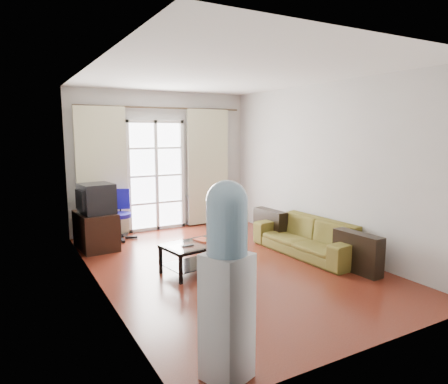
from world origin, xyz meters
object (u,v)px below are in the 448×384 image
(sofa, at_px, (308,237))
(water_cooler, at_px, (227,278))
(crt_tv, at_px, (95,199))
(coffee_table, at_px, (199,253))
(task_chair, at_px, (120,225))
(tv_stand, at_px, (96,230))

(sofa, relative_size, water_cooler, 1.24)
(sofa, xyz_separation_m, crt_tv, (-2.88, 1.87, 0.57))
(sofa, relative_size, coffee_table, 1.81)
(coffee_table, height_order, water_cooler, water_cooler)
(crt_tv, bearing_deg, task_chair, 35.90)
(sofa, distance_m, coffee_table, 1.85)
(coffee_table, xyz_separation_m, water_cooler, (-0.87, -2.32, 0.57))
(crt_tv, height_order, task_chair, crt_tv)
(tv_stand, bearing_deg, water_cooler, -92.41)
(sofa, bearing_deg, task_chair, -137.60)
(task_chair, bearing_deg, sofa, -24.12)
(coffee_table, relative_size, water_cooler, 0.68)
(tv_stand, relative_size, water_cooler, 0.53)
(tv_stand, distance_m, task_chair, 0.64)
(coffee_table, relative_size, tv_stand, 1.29)
(water_cooler, bearing_deg, sofa, 18.18)
(crt_tv, distance_m, task_chair, 0.91)
(coffee_table, bearing_deg, task_chair, 103.27)
(crt_tv, xyz_separation_m, water_cooler, (0.15, -4.06, -0.03))
(coffee_table, bearing_deg, tv_stand, 119.37)
(task_chair, bearing_deg, coffee_table, -56.12)
(coffee_table, bearing_deg, sofa, -4.06)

